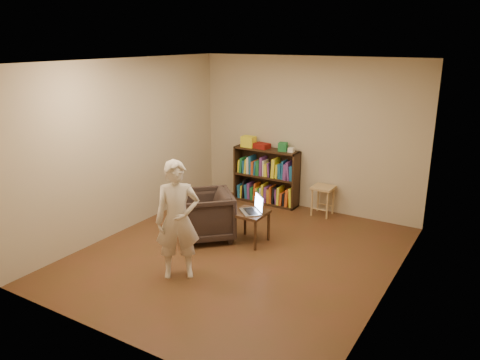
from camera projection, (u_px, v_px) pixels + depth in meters
The scene contains 15 objects.
floor at pixel (239, 255), 6.47m from camera, with size 4.50×4.50×0.00m, color #4C3418.
ceiling at pixel (239, 61), 5.71m from camera, with size 4.50×4.50×0.00m, color white.
wall_back at pixel (308, 135), 7.94m from camera, with size 4.00×4.00×0.00m, color #BBAA8D.
wall_left at pixel (126, 146), 7.08m from camera, with size 4.50×4.50×0.00m, color #BBAA8D.
wall_right at pixel (395, 189), 5.10m from camera, with size 4.50×4.50×0.00m, color #BBAA8D.
bookshelf at pixel (266, 179), 8.40m from camera, with size 1.20×0.30×1.00m.
box_yellow at pixel (249, 142), 8.36m from camera, with size 0.24×0.17×0.19m, color yellow.
red_cloth at pixel (262, 146), 8.26m from camera, with size 0.27×0.20×0.09m, color maroon.
box_green at pixel (283, 147), 8.06m from camera, with size 0.15×0.15×0.15m, color #1D7035.
box_white at pixel (291, 150), 7.99m from camera, with size 0.09×0.09×0.08m, color white.
stool at pixel (323, 192), 7.81m from camera, with size 0.35×0.35×0.50m.
armchair at pixel (205, 215), 6.92m from camera, with size 0.77×0.79×0.72m, color #302720.
side_table at pixel (250, 217), 6.76m from camera, with size 0.46×0.46×0.47m.
laptop at pixel (254, 208), 6.71m from camera, with size 0.44×0.43×0.26m.
person at pixel (178, 220), 5.70m from camera, with size 0.55×0.36×1.49m, color beige.
Camera 1 is at (3.06, -5.03, 2.88)m, focal length 35.00 mm.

